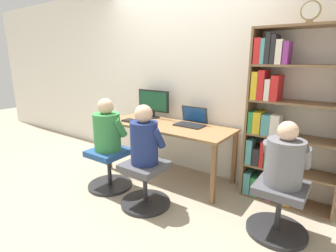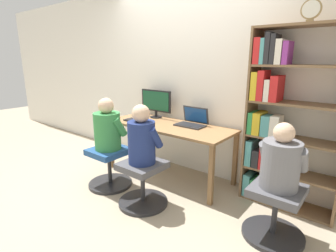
{
  "view_description": "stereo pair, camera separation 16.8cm",
  "coord_description": "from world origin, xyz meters",
  "px_view_note": "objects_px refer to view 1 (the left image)",
  "views": [
    {
      "loc": [
        1.95,
        -2.37,
        1.57
      ],
      "look_at": [
        0.14,
        0.16,
        0.76
      ],
      "focal_mm": 28.0,
      "sensor_mm": 36.0,
      "label": 1
    },
    {
      "loc": [
        2.08,
        -2.27,
        1.57
      ],
      "look_at": [
        0.14,
        0.16,
        0.76
      ],
      "focal_mm": 28.0,
      "sensor_mm": 36.0,
      "label": 2
    }
  ],
  "objects_px": {
    "desk_clock": "(311,11)",
    "person_near_shelf": "(285,159)",
    "office_chair_right": "(145,183)",
    "person_at_laptop": "(144,138)",
    "keyboard": "(136,121)",
    "office_chair_side": "(279,208)",
    "laptop": "(191,122)",
    "bookshelf": "(278,125)",
    "person_at_monitor": "(107,129)",
    "desktop_monitor": "(153,103)",
    "office_chair_left": "(109,167)"
  },
  "relations": [
    {
      "from": "desk_clock",
      "to": "person_near_shelf",
      "type": "height_order",
      "value": "desk_clock"
    },
    {
      "from": "office_chair_right",
      "to": "person_at_laptop",
      "type": "distance_m",
      "value": 0.5
    },
    {
      "from": "keyboard",
      "to": "office_chair_side",
      "type": "distance_m",
      "value": 2.03
    },
    {
      "from": "laptop",
      "to": "keyboard",
      "type": "height_order",
      "value": "laptop"
    },
    {
      "from": "person_at_laptop",
      "to": "desk_clock",
      "type": "distance_m",
      "value": 1.96
    },
    {
      "from": "laptop",
      "to": "bookshelf",
      "type": "bearing_deg",
      "value": 2.37
    },
    {
      "from": "office_chair_right",
      "to": "person_at_monitor",
      "type": "relative_size",
      "value": 0.86
    },
    {
      "from": "desktop_monitor",
      "to": "office_chair_left",
      "type": "distance_m",
      "value": 1.13
    },
    {
      "from": "desk_clock",
      "to": "office_chair_side",
      "type": "distance_m",
      "value": 1.8
    },
    {
      "from": "desk_clock",
      "to": "office_chair_left",
      "type": "bearing_deg",
      "value": -157.23
    },
    {
      "from": "office_chair_right",
      "to": "bookshelf",
      "type": "xyz_separation_m",
      "value": [
        1.09,
        0.94,
        0.62
      ]
    },
    {
      "from": "laptop",
      "to": "desk_clock",
      "type": "distance_m",
      "value": 1.73
    },
    {
      "from": "person_at_laptop",
      "to": "person_near_shelf",
      "type": "relative_size",
      "value": 1.09
    },
    {
      "from": "office_chair_right",
      "to": "bookshelf",
      "type": "relative_size",
      "value": 0.29
    },
    {
      "from": "laptop",
      "to": "keyboard",
      "type": "bearing_deg",
      "value": -156.59
    },
    {
      "from": "person_at_laptop",
      "to": "person_near_shelf",
      "type": "distance_m",
      "value": 1.34
    },
    {
      "from": "office_chair_left",
      "to": "person_at_laptop",
      "type": "relative_size",
      "value": 0.87
    },
    {
      "from": "office_chair_left",
      "to": "bookshelf",
      "type": "distance_m",
      "value": 2.03
    },
    {
      "from": "office_chair_left",
      "to": "desk_clock",
      "type": "relative_size",
      "value": 2.83
    },
    {
      "from": "keyboard",
      "to": "office_chair_side",
      "type": "bearing_deg",
      "value": -7.43
    },
    {
      "from": "office_chair_side",
      "to": "office_chair_right",
      "type": "bearing_deg",
      "value": -165.45
    },
    {
      "from": "office_chair_right",
      "to": "person_at_monitor",
      "type": "bearing_deg",
      "value": 174.3
    },
    {
      "from": "office_chair_left",
      "to": "person_near_shelf",
      "type": "height_order",
      "value": "person_near_shelf"
    },
    {
      "from": "desk_clock",
      "to": "keyboard",
      "type": "bearing_deg",
      "value": -172.16
    },
    {
      "from": "office_chair_side",
      "to": "person_near_shelf",
      "type": "relative_size",
      "value": 0.95
    },
    {
      "from": "bookshelf",
      "to": "office_chair_right",
      "type": "bearing_deg",
      "value": -139.36
    },
    {
      "from": "person_at_laptop",
      "to": "laptop",
      "type": "bearing_deg",
      "value": 87.86
    },
    {
      "from": "laptop",
      "to": "person_at_laptop",
      "type": "relative_size",
      "value": 0.6
    },
    {
      "from": "laptop",
      "to": "bookshelf",
      "type": "xyz_separation_m",
      "value": [
        1.06,
        0.04,
        0.1
      ]
    },
    {
      "from": "office_chair_left",
      "to": "desk_clock",
      "type": "xyz_separation_m",
      "value": [
        1.91,
        0.8,
        1.72
      ]
    },
    {
      "from": "person_at_laptop",
      "to": "office_chair_side",
      "type": "relative_size",
      "value": 1.16
    },
    {
      "from": "office_chair_left",
      "to": "person_at_laptop",
      "type": "xyz_separation_m",
      "value": [
        0.63,
        -0.05,
        0.5
      ]
    },
    {
      "from": "bookshelf",
      "to": "person_near_shelf",
      "type": "bearing_deg",
      "value": -70.73
    },
    {
      "from": "keyboard",
      "to": "office_chair_right",
      "type": "distance_m",
      "value": 1.01
    },
    {
      "from": "desktop_monitor",
      "to": "person_near_shelf",
      "type": "relative_size",
      "value": 0.94
    },
    {
      "from": "office_chair_left",
      "to": "person_at_laptop",
      "type": "height_order",
      "value": "person_at_laptop"
    },
    {
      "from": "office_chair_right",
      "to": "keyboard",
      "type": "bearing_deg",
      "value": 138.09
    },
    {
      "from": "person_at_laptop",
      "to": "office_chair_side",
      "type": "bearing_deg",
      "value": 14.37
    },
    {
      "from": "desktop_monitor",
      "to": "office_chair_left",
      "type": "xyz_separation_m",
      "value": [
        0.01,
        -0.9,
        -0.69
      ]
    },
    {
      "from": "person_at_monitor",
      "to": "person_near_shelf",
      "type": "bearing_deg",
      "value": 8.2
    },
    {
      "from": "keyboard",
      "to": "bookshelf",
      "type": "xyz_separation_m",
      "value": [
        1.75,
        0.34,
        0.14
      ]
    },
    {
      "from": "office_chair_right",
      "to": "desk_clock",
      "type": "distance_m",
      "value": 2.31
    },
    {
      "from": "office_chair_side",
      "to": "keyboard",
      "type": "bearing_deg",
      "value": 172.57
    },
    {
      "from": "desktop_monitor",
      "to": "office_chair_left",
      "type": "bearing_deg",
      "value": -89.35
    },
    {
      "from": "office_chair_left",
      "to": "desktop_monitor",
      "type": "bearing_deg",
      "value": 90.65
    },
    {
      "from": "desktop_monitor",
      "to": "bookshelf",
      "type": "bearing_deg",
      "value": -0.87
    },
    {
      "from": "bookshelf",
      "to": "keyboard",
      "type": "bearing_deg",
      "value": -168.89
    },
    {
      "from": "person_at_monitor",
      "to": "person_at_laptop",
      "type": "xyz_separation_m",
      "value": [
        0.63,
        -0.06,
        0.01
      ]
    },
    {
      "from": "office_chair_side",
      "to": "desk_clock",
      "type": "bearing_deg",
      "value": 92.69
    },
    {
      "from": "laptop",
      "to": "keyboard",
      "type": "relative_size",
      "value": 0.95
    }
  ]
}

